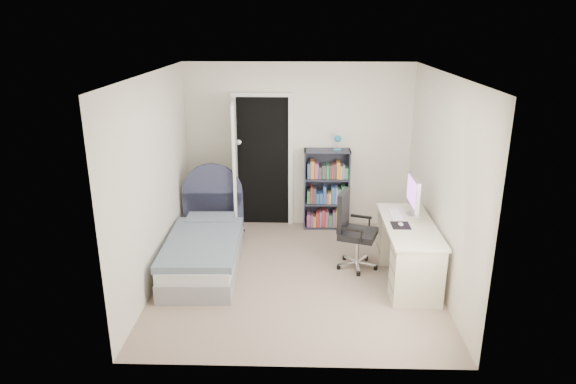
{
  "coord_description": "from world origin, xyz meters",
  "views": [
    {
      "loc": [
        0.06,
        -5.81,
        3.05
      ],
      "look_at": [
        -0.11,
        0.18,
        1.05
      ],
      "focal_mm": 32.0,
      "sensor_mm": 36.0,
      "label": 1
    }
  ],
  "objects_px": {
    "floor_lamp": "(238,196)",
    "office_chair": "(352,226)",
    "bed": "(205,247)",
    "nightstand": "(219,202)",
    "bookcase": "(327,192)",
    "desk": "(408,249)"
  },
  "relations": [
    {
      "from": "bed",
      "to": "nightstand",
      "type": "bearing_deg",
      "value": 90.97
    },
    {
      "from": "office_chair",
      "to": "bed",
      "type": "bearing_deg",
      "value": -178.27
    },
    {
      "from": "bed",
      "to": "office_chair",
      "type": "height_order",
      "value": "bed"
    },
    {
      "from": "floor_lamp",
      "to": "office_chair",
      "type": "relative_size",
      "value": 1.43
    },
    {
      "from": "bookcase",
      "to": "desk",
      "type": "height_order",
      "value": "bookcase"
    },
    {
      "from": "floor_lamp",
      "to": "office_chair",
      "type": "xyz_separation_m",
      "value": [
        1.59,
        -1.08,
        -0.03
      ]
    },
    {
      "from": "office_chair",
      "to": "floor_lamp",
      "type": "bearing_deg",
      "value": 145.9
    },
    {
      "from": "bookcase",
      "to": "desk",
      "type": "xyz_separation_m",
      "value": [
        0.92,
        -1.67,
        -0.16
      ]
    },
    {
      "from": "nightstand",
      "to": "desk",
      "type": "distance_m",
      "value": 3.04
    },
    {
      "from": "nightstand",
      "to": "floor_lamp",
      "type": "bearing_deg",
      "value": -31.47
    },
    {
      "from": "bed",
      "to": "nightstand",
      "type": "relative_size",
      "value": 3.01
    },
    {
      "from": "nightstand",
      "to": "bookcase",
      "type": "bearing_deg",
      "value": 2.32
    },
    {
      "from": "bed",
      "to": "floor_lamp",
      "type": "distance_m",
      "value": 1.22
    },
    {
      "from": "floor_lamp",
      "to": "office_chair",
      "type": "height_order",
      "value": "floor_lamp"
    },
    {
      "from": "nightstand",
      "to": "bookcase",
      "type": "xyz_separation_m",
      "value": [
        1.66,
        0.07,
        0.15
      ]
    },
    {
      "from": "nightstand",
      "to": "floor_lamp",
      "type": "relative_size",
      "value": 0.44
    },
    {
      "from": "nightstand",
      "to": "desk",
      "type": "height_order",
      "value": "desk"
    },
    {
      "from": "bed",
      "to": "floor_lamp",
      "type": "height_order",
      "value": "floor_lamp"
    },
    {
      "from": "bed",
      "to": "office_chair",
      "type": "relative_size",
      "value": 1.88
    },
    {
      "from": "bed",
      "to": "bookcase",
      "type": "bearing_deg",
      "value": 40.56
    },
    {
      "from": "nightstand",
      "to": "office_chair",
      "type": "distance_m",
      "value": 2.31
    },
    {
      "from": "bookcase",
      "to": "office_chair",
      "type": "bearing_deg",
      "value": -79.16
    }
  ]
}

